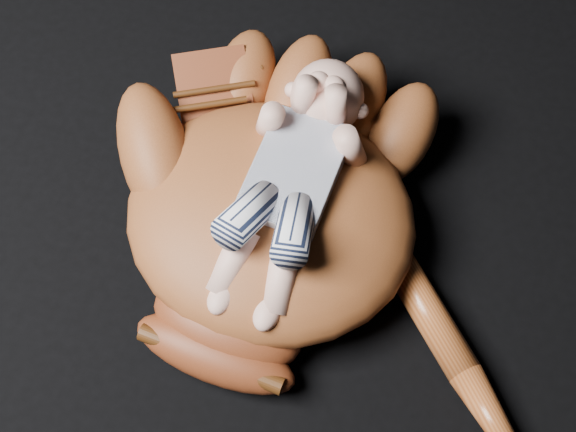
{
  "coord_description": "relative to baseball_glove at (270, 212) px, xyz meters",
  "views": [
    {
      "loc": [
        -0.03,
        -0.31,
        1.04
      ],
      "look_at": [
        -0.17,
        0.16,
        0.09
      ],
      "focal_mm": 55.0,
      "sensor_mm": 36.0,
      "label": 1
    }
  ],
  "objects": [
    {
      "name": "baseball_glove",
      "position": [
        0.0,
        0.0,
        0.0
      ],
      "size": [
        0.5,
        0.56,
        0.16
      ],
      "primitive_type": null,
      "rotation": [
        0.0,
        0.0,
        -0.09
      ],
      "color": "brown",
      "rests_on": "ground"
    },
    {
      "name": "newborn_baby",
      "position": [
        0.02,
        0.01,
        0.05
      ],
      "size": [
        0.19,
        0.36,
        0.14
      ],
      "primitive_type": null,
      "rotation": [
        0.0,
        0.0,
        -0.07
      ],
      "color": "#D9A08C",
      "rests_on": "baseball_glove"
    },
    {
      "name": "baseball_bat",
      "position": [
        0.29,
        -0.13,
        -0.06
      ],
      "size": [
        0.34,
        0.37,
        0.04
      ],
      "primitive_type": null,
      "rotation": [
        0.0,
        0.0,
        0.74
      ],
      "color": "brown",
      "rests_on": "ground"
    }
  ]
}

